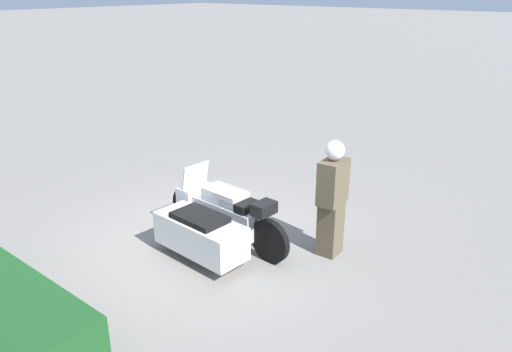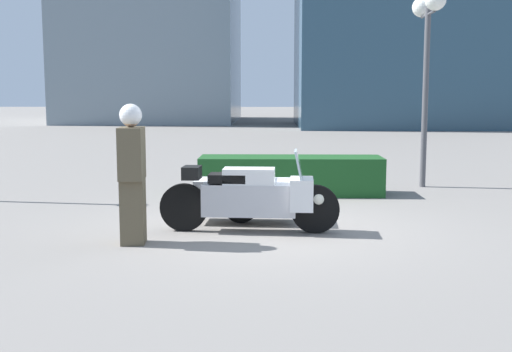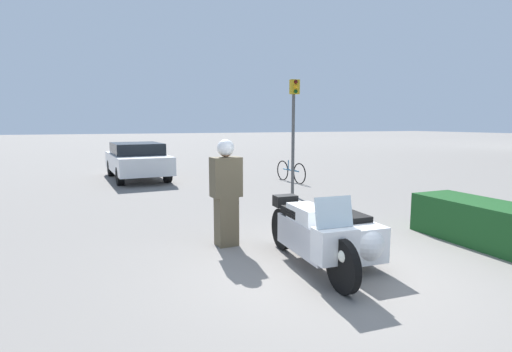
{
  "view_description": "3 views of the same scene",
  "coord_description": "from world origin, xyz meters",
  "px_view_note": "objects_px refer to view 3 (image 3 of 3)",
  "views": [
    {
      "loc": [
        -5.24,
        5.02,
        3.9
      ],
      "look_at": [
        -0.8,
        -0.43,
        1.19
      ],
      "focal_mm": 35.0,
      "sensor_mm": 36.0,
      "label": 1
    },
    {
      "loc": [
        -0.04,
        -9.13,
        1.96
      ],
      "look_at": [
        -0.22,
        -0.69,
        0.86
      ],
      "focal_mm": 45.0,
      "sensor_mm": 36.0,
      "label": 2
    },
    {
      "loc": [
        4.52,
        -3.09,
        2.08
      ],
      "look_at": [
        -1.24,
        -0.66,
        1.25
      ],
      "focal_mm": 28.0,
      "sensor_mm": 36.0,
      "label": 3
    }
  ],
  "objects_px": {
    "police_motorcycle": "(330,234)",
    "officer_rider": "(226,190)",
    "bicycle_parked": "(291,172)",
    "parked_car_background": "(137,160)",
    "traffic_light_far": "(294,120)"
  },
  "relations": [
    {
      "from": "police_motorcycle",
      "to": "officer_rider",
      "type": "distance_m",
      "value": 1.94
    },
    {
      "from": "bicycle_parked",
      "to": "parked_car_background",
      "type": "bearing_deg",
      "value": -125.5
    },
    {
      "from": "police_motorcycle",
      "to": "parked_car_background",
      "type": "relative_size",
      "value": 0.58
    },
    {
      "from": "traffic_light_far",
      "to": "bicycle_parked",
      "type": "distance_m",
      "value": 3.35
    },
    {
      "from": "police_motorcycle",
      "to": "officer_rider",
      "type": "height_order",
      "value": "officer_rider"
    },
    {
      "from": "police_motorcycle",
      "to": "parked_car_background",
      "type": "xyz_separation_m",
      "value": [
        -10.63,
        -1.54,
        0.26
      ]
    },
    {
      "from": "traffic_light_far",
      "to": "bicycle_parked",
      "type": "relative_size",
      "value": 1.81
    },
    {
      "from": "officer_rider",
      "to": "parked_car_background",
      "type": "relative_size",
      "value": 0.41
    },
    {
      "from": "traffic_light_far",
      "to": "parked_car_background",
      "type": "distance_m",
      "value": 6.69
    },
    {
      "from": "police_motorcycle",
      "to": "officer_rider",
      "type": "xyz_separation_m",
      "value": [
        -1.54,
        -1.09,
        0.49
      ]
    },
    {
      "from": "police_motorcycle",
      "to": "traffic_light_far",
      "type": "relative_size",
      "value": 0.77
    },
    {
      "from": "officer_rider",
      "to": "bicycle_parked",
      "type": "relative_size",
      "value": 1.0
    },
    {
      "from": "parked_car_background",
      "to": "bicycle_parked",
      "type": "xyz_separation_m",
      "value": [
        2.84,
        4.99,
        -0.38
      ]
    },
    {
      "from": "police_motorcycle",
      "to": "officer_rider",
      "type": "relative_size",
      "value": 1.4
    },
    {
      "from": "officer_rider",
      "to": "bicycle_parked",
      "type": "xyz_separation_m",
      "value": [
        -6.26,
        4.53,
        -0.6
      ]
    }
  ]
}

